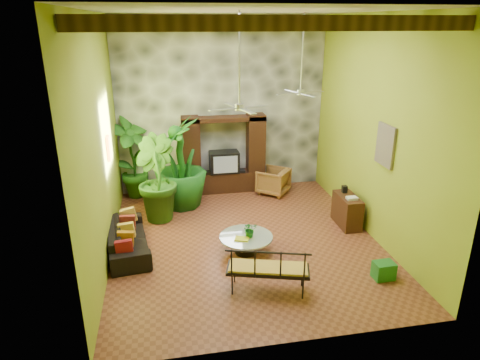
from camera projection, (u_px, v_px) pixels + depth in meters
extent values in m
plane|color=brown|center=(245.00, 239.00, 10.03)|extent=(7.00, 7.00, 0.00)
cube|color=silver|center=(246.00, 10.00, 8.28)|extent=(6.00, 7.00, 0.02)
cube|color=#8F9F24|center=(222.00, 106.00, 12.38)|extent=(6.00, 0.02, 5.00)
cube|color=#8F9F24|center=(100.00, 143.00, 8.63)|extent=(0.02, 7.00, 5.00)
cube|color=#8F9F24|center=(375.00, 130.00, 9.67)|extent=(0.02, 7.00, 5.00)
cube|color=#3E4046|center=(222.00, 106.00, 12.32)|extent=(5.98, 0.10, 4.98)
cube|color=#3D2713|center=(282.00, 23.00, 5.96)|extent=(5.95, 0.16, 0.22)
cube|color=#3D2713|center=(261.00, 23.00, 7.16)|extent=(5.95, 0.16, 0.22)
cube|color=#3D2713|center=(246.00, 23.00, 8.36)|extent=(5.95, 0.16, 0.22)
cube|color=#3D2713|center=(234.00, 22.00, 9.56)|extent=(5.95, 0.16, 0.22)
cube|color=#3D2713|center=(225.00, 22.00, 10.75)|extent=(5.95, 0.16, 0.22)
cube|color=#32150E|center=(224.00, 181.00, 12.81)|extent=(2.40, 0.50, 0.60)
cube|color=#32150E|center=(191.00, 151.00, 12.30)|extent=(0.50, 0.48, 2.00)
cube|color=#32150E|center=(256.00, 148.00, 12.63)|extent=(0.50, 0.48, 2.00)
cube|color=#32150E|center=(224.00, 119.00, 12.15)|extent=(2.40, 0.48, 0.12)
cube|color=black|center=(224.00, 162.00, 12.58)|extent=(0.85, 0.52, 0.62)
cube|color=#8C99A8|center=(226.00, 165.00, 12.33)|extent=(0.70, 0.02, 0.50)
cylinder|color=#B1B1B6|center=(239.00, 60.00, 8.19)|extent=(0.04, 0.04, 1.80)
cylinder|color=#B1B1B6|center=(239.00, 107.00, 8.51)|extent=(0.18, 0.18, 0.12)
cube|color=#B1B1B6|center=(255.00, 107.00, 8.66)|extent=(0.58, 0.26, 0.01)
cube|color=#B1B1B6|center=(232.00, 105.00, 8.82)|extent=(0.26, 0.58, 0.01)
cube|color=#B1B1B6|center=(223.00, 110.00, 8.37)|extent=(0.58, 0.26, 0.01)
cube|color=#B1B1B6|center=(247.00, 111.00, 8.21)|extent=(0.26, 0.58, 0.01)
cylinder|color=#B1B1B6|center=(302.00, 53.00, 9.98)|extent=(0.04, 0.04, 1.80)
cylinder|color=#B1B1B6|center=(301.00, 92.00, 10.29)|extent=(0.18, 0.18, 0.12)
cube|color=#B1B1B6|center=(313.00, 92.00, 10.44)|extent=(0.58, 0.26, 0.01)
cube|color=#B1B1B6|center=(293.00, 91.00, 10.60)|extent=(0.26, 0.58, 0.01)
cube|color=#B1B1B6|center=(288.00, 94.00, 10.15)|extent=(0.58, 0.26, 0.01)
cube|color=#B1B1B6|center=(309.00, 95.00, 9.99)|extent=(0.26, 0.58, 0.01)
cube|color=#C18B16|center=(109.00, 148.00, 9.70)|extent=(0.06, 0.32, 0.55)
cube|color=#234D83|center=(385.00, 145.00, 9.18)|extent=(0.06, 0.70, 0.90)
imported|color=black|center=(127.00, 238.00, 9.44)|extent=(1.09, 2.20, 0.62)
imported|color=brown|center=(273.00, 181.00, 12.60)|extent=(1.16, 1.15, 0.76)
imported|color=#1E5616|center=(132.00, 157.00, 12.05)|extent=(1.55, 1.44, 2.44)
imported|color=#265717|center=(155.00, 179.00, 10.74)|extent=(1.45, 1.53, 2.19)
imported|color=#195C18|center=(180.00, 163.00, 11.45)|extent=(1.43, 1.43, 2.47)
cylinder|color=black|center=(246.00, 245.00, 9.41)|extent=(0.49, 0.49, 0.36)
cylinder|color=#B6C2BE|center=(246.00, 237.00, 9.34)|extent=(1.17, 1.17, 0.04)
imported|color=#19621E|center=(250.00, 229.00, 9.26)|extent=(0.33, 0.29, 0.34)
cube|color=yellow|center=(242.00, 239.00, 9.18)|extent=(0.35, 0.31, 0.03)
cube|color=black|center=(268.00, 270.00, 7.98)|extent=(1.62, 0.92, 0.06)
cube|color=gold|center=(268.00, 268.00, 7.97)|extent=(1.53, 0.85, 0.06)
cube|color=black|center=(272.00, 265.00, 7.63)|extent=(1.48, 0.47, 0.54)
cube|color=#3D2713|center=(347.00, 211.00, 10.62)|extent=(0.45, 0.97, 0.77)
cube|color=#20792C|center=(384.00, 270.00, 8.46)|extent=(0.41, 0.31, 0.35)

